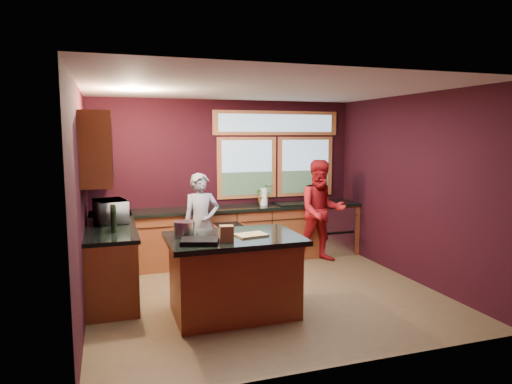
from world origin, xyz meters
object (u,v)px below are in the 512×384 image
island (234,275)px  person_red (321,211)px  person_grey (201,223)px  cutting_board (251,235)px  stock_pot (184,229)px

island → person_red: (2.00, 1.74, 0.38)m
person_grey → cutting_board: 1.81m
island → person_grey: bearing=91.2°
person_grey → island: bearing=-90.7°
island → person_grey: person_grey is taller
island → stock_pot: size_ratio=6.46×
person_grey → stock_pot: person_grey is taller
cutting_board → island: bearing=166.0°
person_red → cutting_board: size_ratio=4.88×
island → person_red: bearing=41.0°
person_grey → stock_pot: (-0.51, -1.58, 0.26)m
cutting_board → stock_pot: stock_pot is taller
person_red → stock_pot: (-2.55, -1.59, 0.18)m
island → stock_pot: 0.80m
island → cutting_board: 0.52m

